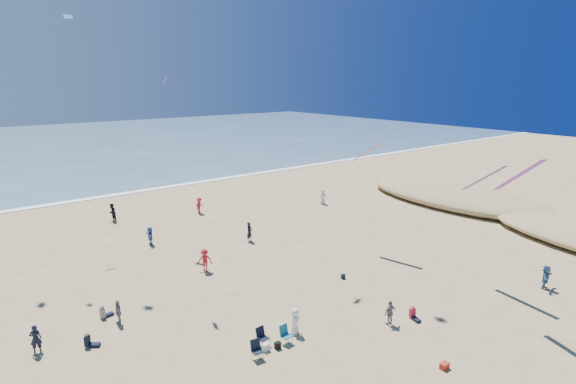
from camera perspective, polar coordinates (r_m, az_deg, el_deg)
ocean at (r=105.73m, az=-31.52°, el=4.68°), size 220.00×100.00×0.06m
surf_line at (r=57.06m, az=-25.25°, el=-1.01°), size 220.00×1.20×0.08m
standing_flyers at (r=32.86m, az=-5.48°, el=-8.88°), size 33.77×41.88×1.82m
seated_group at (r=23.54m, az=1.60°, el=-20.01°), size 16.71×22.06×0.84m
chair_cluster at (r=24.46m, az=-2.40°, el=-18.35°), size 2.66×1.46×1.00m
white_tote at (r=24.51m, az=-2.82°, el=-19.12°), size 0.35×0.20×0.40m
black_backpack at (r=24.67m, az=-1.33°, el=-18.89°), size 0.30×0.22×0.38m
cooler at (r=24.51m, az=19.25°, el=-20.12°), size 0.45×0.30×0.30m
navy_bag at (r=32.32m, az=7.02°, el=-10.58°), size 0.28×0.18×0.34m
kites_aloft at (r=30.45m, az=3.74°, el=16.32°), size 40.23×34.87×29.15m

